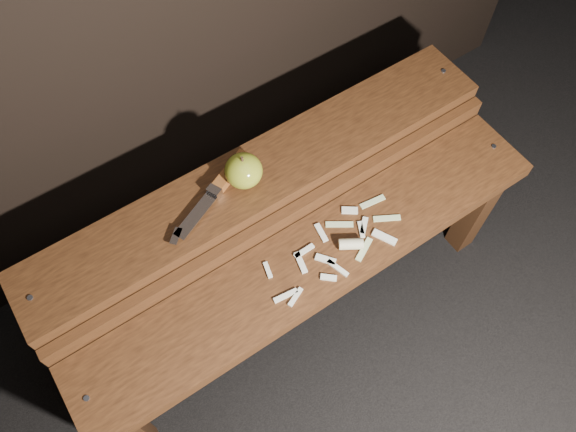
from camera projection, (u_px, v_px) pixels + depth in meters
ground at (299, 306)px, 1.66m from camera, size 60.00×60.00×0.00m
bench_front_tier at (316, 273)px, 1.33m from camera, size 1.20×0.20×0.42m
bench_rear_tier at (264, 192)px, 1.37m from camera, size 1.20×0.21×0.50m
apple at (244, 171)px, 1.25m from camera, size 0.09×0.09×0.09m
knife at (222, 182)px, 1.27m from camera, size 0.26×0.13×0.02m
apple_scraps at (343, 245)px, 1.29m from camera, size 0.37×0.15×0.03m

